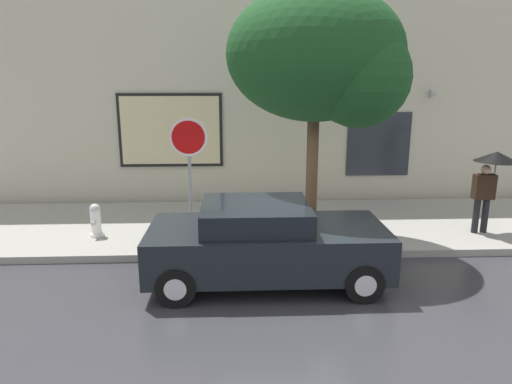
{
  "coord_description": "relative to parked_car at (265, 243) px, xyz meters",
  "views": [
    {
      "loc": [
        -0.96,
        -7.52,
        3.5
      ],
      "look_at": [
        -0.54,
        1.8,
        1.2
      ],
      "focal_mm": 32.29,
      "sensor_mm": 36.0,
      "label": 1
    }
  ],
  "objects": [
    {
      "name": "sidewalk",
      "position": [
        0.45,
        2.96,
        -0.64
      ],
      "size": [
        20.0,
        4.0,
        0.15
      ],
      "primitive_type": "cube",
      "color": "gray",
      "rests_on": "ground"
    },
    {
      "name": "stop_sign",
      "position": [
        -1.44,
        1.61,
        1.28
      ],
      "size": [
        0.76,
        0.1,
        2.6
      ],
      "color": "gray",
      "rests_on": "sidewalk"
    },
    {
      "name": "building_facade",
      "position": [
        0.44,
        5.45,
        2.77
      ],
      "size": [
        20.0,
        0.67,
        7.0
      ],
      "color": "beige",
      "rests_on": "ground"
    },
    {
      "name": "ground_plane",
      "position": [
        0.45,
        -0.04,
        -0.71
      ],
      "size": [
        60.0,
        60.0,
        0.0
      ],
      "primitive_type": "plane",
      "color": "#333338"
    },
    {
      "name": "pedestrian_with_umbrella",
      "position": [
        5.07,
        2.01,
        0.87
      ],
      "size": [
        0.93,
        0.93,
        1.83
      ],
      "color": "black",
      "rests_on": "sidewalk"
    },
    {
      "name": "parked_car",
      "position": [
        0.0,
        0.0,
        0.0
      ],
      "size": [
        4.09,
        1.93,
        1.43
      ],
      "color": "black",
      "rests_on": "ground"
    },
    {
      "name": "street_tree",
      "position": [
        1.25,
        1.69,
        3.16
      ],
      "size": [
        3.52,
        2.99,
        5.15
      ],
      "color": "#4C3823",
      "rests_on": "sidewalk"
    },
    {
      "name": "fire_hydrant",
      "position": [
        -3.56,
        2.15,
        -0.21
      ],
      "size": [
        0.3,
        0.44,
        0.73
      ],
      "color": "white",
      "rests_on": "sidewalk"
    }
  ]
}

